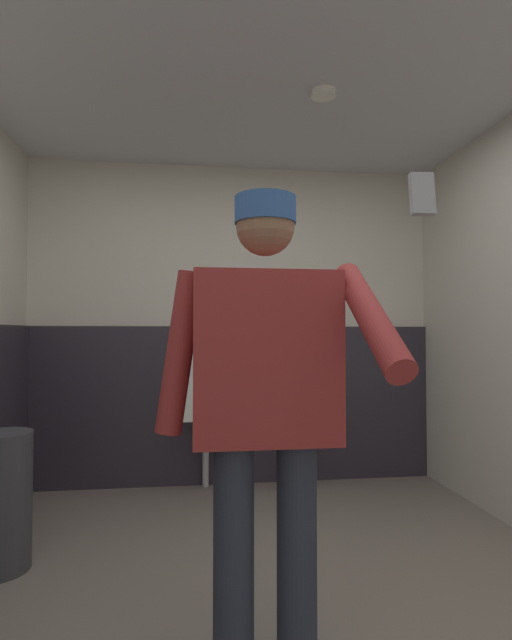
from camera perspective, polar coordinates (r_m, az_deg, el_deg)
wall_back at (r=3.92m, az=-2.49°, el=-0.42°), size 3.81×0.12×2.54m
wainscot_band_back at (r=3.89m, az=-2.41°, el=-9.99°), size 3.21×0.03×1.25m
downlight_far at (r=2.98m, az=8.03°, el=25.10°), size 0.14×0.14×0.03m
urinal_left at (r=3.71m, az=-5.96°, el=-7.98°), size 0.40×0.34×1.24m
urinal_middle at (r=3.80m, az=5.52°, el=-7.82°), size 0.40×0.34×1.24m
privacy_divider_panel at (r=3.65m, az=-0.00°, el=-5.36°), size 0.04×0.40×0.90m
person at (r=1.67m, az=1.17°, el=-8.62°), size 0.72×0.60×1.66m
cell_phone at (r=1.33m, az=19.15°, el=13.97°), size 0.06×0.04×0.11m
trash_bin at (r=2.88m, az=-28.17°, el=-18.46°), size 0.30×0.30×0.69m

